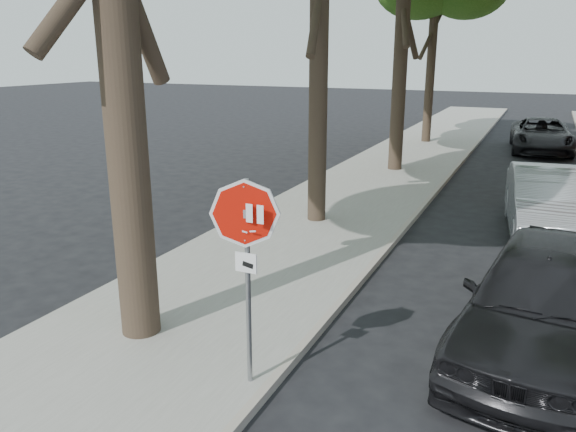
# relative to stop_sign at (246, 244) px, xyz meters

# --- Properties ---
(ground) EXTENTS (120.00, 120.00, 0.00)m
(ground) POSITION_rel_stop_sign_xyz_m (0.70, 0.03, -1.95)
(ground) COLOR black
(ground) RESTS_ON ground
(sidewalk_left) EXTENTS (4.00, 55.00, 0.12)m
(sidewalk_left) POSITION_rel_stop_sign_xyz_m (-1.80, 12.03, -1.89)
(sidewalk_left) COLOR gray
(sidewalk_left) RESTS_ON ground
(curb_left) EXTENTS (0.12, 55.00, 0.13)m
(curb_left) POSITION_rel_stop_sign_xyz_m (0.25, 12.03, -1.88)
(curb_left) COLOR #9E9384
(curb_left) RESTS_ON ground
(stop_sign) EXTENTS (0.76, 0.34, 2.61)m
(stop_sign) POSITION_rel_stop_sign_xyz_m (0.00, 0.00, 0.00)
(stop_sign) COLOR gray
(stop_sign) RESTS_ON sidewalk_left
(car_a) EXTENTS (2.59, 5.11, 1.67)m
(car_a) POSITION_rel_stop_sign_xyz_m (3.30, 2.47, -1.11)
(car_a) COLOR black
(car_a) RESTS_ON ground
(car_b) EXTENTS (2.19, 4.90, 1.56)m
(car_b) POSITION_rel_stop_sign_xyz_m (3.30, 8.31, -1.17)
(car_b) COLOR #9EA1A6
(car_b) RESTS_ON ground
(car_d) EXTENTS (2.80, 5.30, 1.42)m
(car_d) POSITION_rel_stop_sign_xyz_m (2.91, 20.82, -1.24)
(car_d) COLOR black
(car_d) RESTS_ON ground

